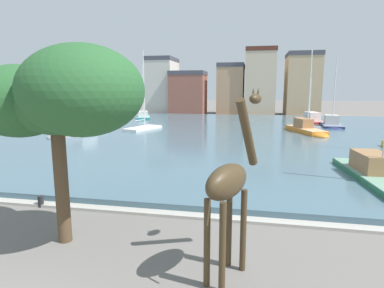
# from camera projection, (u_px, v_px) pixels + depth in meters

# --- Properties ---
(harbor_water) EXTENTS (80.51, 47.95, 0.37)m
(harbor_water) POSITION_uv_depth(u_px,v_px,m) (204.00, 132.00, 36.55)
(harbor_water) COLOR #476675
(harbor_water) RESTS_ON ground
(quay_edge_coping) EXTENTS (80.51, 0.50, 0.12)m
(quay_edge_coping) POSITION_uv_depth(u_px,v_px,m) (114.00, 210.00, 13.15)
(quay_edge_coping) COLOR #ADA89E
(quay_edge_coping) RESTS_ON ground
(giraffe_statue) EXTENTS (1.57, 2.78, 5.05)m
(giraffe_statue) POSITION_uv_depth(u_px,v_px,m) (230.00, 184.00, 8.21)
(giraffe_statue) COLOR #42331E
(giraffe_statue) RESTS_ON ground
(sailboat_green) EXTENTS (2.61, 8.71, 6.89)m
(sailboat_green) POSITION_uv_depth(u_px,v_px,m) (380.00, 179.00, 15.98)
(sailboat_green) COLOR #236B42
(sailboat_green) RESTS_ON ground
(sailboat_grey) EXTENTS (3.38, 8.00, 8.08)m
(sailboat_grey) POSITION_uv_depth(u_px,v_px,m) (78.00, 131.00, 33.18)
(sailboat_grey) COLOR #939399
(sailboat_grey) RESTS_ON ground
(sailboat_orange) EXTENTS (3.97, 7.63, 9.07)m
(sailboat_orange) POSITION_uv_depth(u_px,v_px,m) (307.00, 131.00, 34.06)
(sailboat_orange) COLOR orange
(sailboat_orange) RESTS_ON ground
(sailboat_teal) EXTENTS (3.98, 6.57, 8.96)m
(sailboat_teal) POSITION_uv_depth(u_px,v_px,m) (143.00, 117.00, 51.77)
(sailboat_teal) COLOR teal
(sailboat_teal) RESTS_ON ground
(sailboat_navy) EXTENTS (2.88, 7.01, 8.85)m
(sailboat_navy) POSITION_uv_depth(u_px,v_px,m) (332.00, 125.00, 39.97)
(sailboat_navy) COLOR navy
(sailboat_navy) RESTS_ON ground
(sailboat_white) EXTENTS (3.52, 6.23, 9.40)m
(sailboat_white) POSITION_uv_depth(u_px,v_px,m) (145.00, 129.00, 37.49)
(sailboat_white) COLOR white
(sailboat_white) RESTS_ON ground
(sailboat_red) EXTENTS (3.85, 9.49, 6.67)m
(sailboat_red) POSITION_uv_depth(u_px,v_px,m) (309.00, 120.00, 47.21)
(sailboat_red) COLOR red
(sailboat_red) RESTS_ON ground
(shade_tree) EXTENTS (5.77, 3.75, 6.31)m
(shade_tree) POSITION_uv_depth(u_px,v_px,m) (57.00, 98.00, 9.62)
(shade_tree) COLOR brown
(shade_tree) RESTS_ON ground
(mooring_bollard) EXTENTS (0.24, 0.24, 0.50)m
(mooring_bollard) POSITION_uv_depth(u_px,v_px,m) (41.00, 201.00, 13.59)
(mooring_bollard) COLOR #232326
(mooring_bollard) RESTS_ON ground
(townhouse_narrow_midrow) EXTENTS (5.32, 8.02, 11.50)m
(townhouse_narrow_midrow) POSITION_uv_depth(u_px,v_px,m) (163.00, 86.00, 66.27)
(townhouse_narrow_midrow) COLOR beige
(townhouse_narrow_midrow) RESTS_ON ground
(townhouse_tall_gabled) EXTENTS (6.96, 6.03, 8.56)m
(townhouse_tall_gabled) POSITION_uv_depth(u_px,v_px,m) (188.00, 93.00, 63.33)
(townhouse_tall_gabled) COLOR #8E5142
(townhouse_tall_gabled) RESTS_ON ground
(townhouse_wide_warehouse) EXTENTS (5.20, 8.15, 10.05)m
(townhouse_wide_warehouse) POSITION_uv_depth(u_px,v_px,m) (231.00, 89.00, 64.40)
(townhouse_wide_warehouse) COLOR tan
(townhouse_wide_warehouse) RESTS_ON ground
(townhouse_corner_house) EXTENTS (5.81, 7.94, 12.84)m
(townhouse_corner_house) POSITION_uv_depth(u_px,v_px,m) (260.00, 82.00, 62.40)
(townhouse_corner_house) COLOR #C6B293
(townhouse_corner_house) RESTS_ON ground
(townhouse_end_terrace) EXTENTS (6.20, 8.14, 11.91)m
(townhouse_end_terrace) POSITION_uv_depth(u_px,v_px,m) (302.00, 84.00, 61.23)
(townhouse_end_terrace) COLOR tan
(townhouse_end_terrace) RESTS_ON ground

